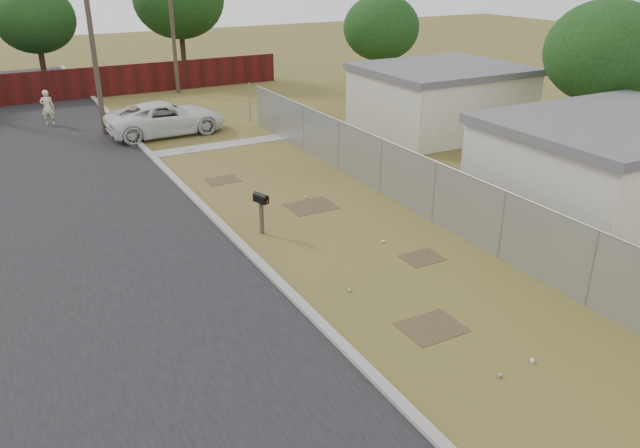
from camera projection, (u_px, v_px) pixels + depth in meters
ground at (349, 240)px, 18.66m from camera, size 120.00×120.00×0.00m
street at (70, 195)px, 22.18m from camera, size 15.10×60.00×0.12m
chainlink_fence at (415, 188)px, 20.55m from camera, size 0.10×27.06×2.02m
privacy_fence at (36, 87)px, 35.84m from camera, size 30.00×0.12×1.80m
utility_poles at (81, 23)px, 31.88m from camera, size 12.60×8.24×9.00m
houses at (518, 127)px, 24.84m from camera, size 9.30×17.24×3.10m
horizon_trees at (154, 16)px, 36.21m from camera, size 33.32×31.94×7.78m
mailbox at (261, 202)px, 18.74m from camera, size 0.35×0.57×1.31m
pickup_truck at (166, 118)px, 29.56m from camera, size 5.61×2.73×1.53m
pedestrian at (48, 108)px, 31.14m from camera, size 0.73×0.57×1.77m
scattered_litter at (397, 279)px, 16.37m from camera, size 2.53×11.01×0.07m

